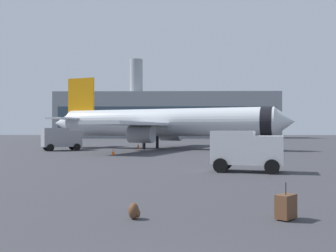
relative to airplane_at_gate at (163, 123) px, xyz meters
The scene contains 9 objects.
airplane_at_gate is the anchor object (origin of this frame).
service_truck 13.83m from the airplane_at_gate, 161.14° to the right, with size 5.25×4.34×2.90m.
fuel_truck 11.24m from the airplane_at_gate, ahead, with size 6.31×5.37×3.20m.
cargo_van 30.46m from the airplane_at_gate, 78.02° to the right, with size 4.77×3.30×2.60m.
safety_cone_near 14.35m from the airplane_at_gate, 110.16° to the right, with size 0.44×0.44×0.67m.
safety_cone_mid 4.92m from the airplane_at_gate, 163.33° to the left, with size 0.44×0.44×0.78m.
rolling_suitcase 43.33m from the airplane_at_gate, 83.20° to the right, with size 0.73×0.74×1.10m.
traveller_backpack 43.05m from the airplane_at_gate, 89.16° to the right, with size 0.36×0.40×0.48m.
terminal_building 79.78m from the airplane_at_gate, 90.88° to the left, with size 72.86×21.57×26.96m.
Camera 1 is at (0.08, -5.47, 2.64)m, focal length 41.82 mm.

